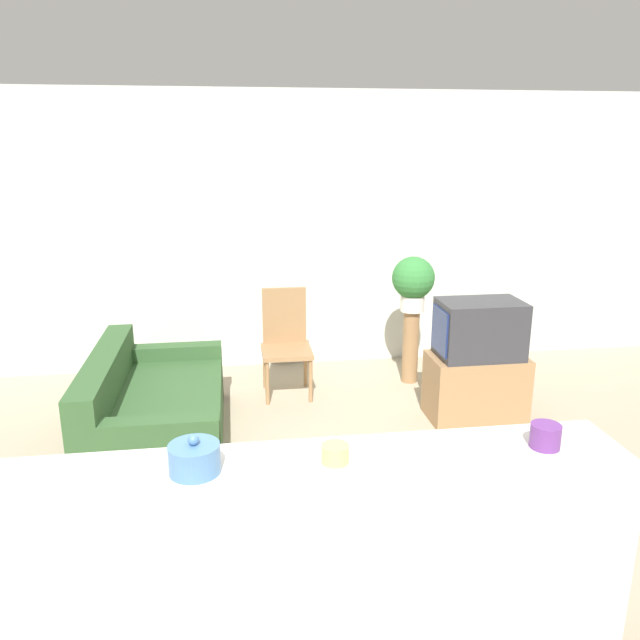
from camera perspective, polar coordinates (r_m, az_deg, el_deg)
ground_plane at (r=3.51m, az=-1.68°, el=-23.28°), size 14.00×14.00×0.00m
wall_back at (r=6.20m, az=-5.44°, el=7.87°), size 9.00×0.06×2.70m
couch at (r=4.95m, az=-15.02°, el=-8.02°), size 0.95×1.68×0.70m
tv_stand at (r=5.33m, az=14.03°, el=-5.96°), size 0.78×0.45×0.54m
television at (r=5.16m, az=14.34°, el=-0.80°), size 0.67×0.43×0.46m
wooden_chair at (r=5.63m, az=-3.16°, el=-1.71°), size 0.44×0.44×0.95m
plant_stand at (r=5.97m, az=8.27°, el=-2.41°), size 0.15×0.15×0.70m
potted_plant at (r=5.80m, az=8.52°, el=3.58°), size 0.39×0.39×0.51m
foreground_counter at (r=2.79m, az=-0.47°, el=-21.99°), size 2.57×0.44×1.00m
decorative_bowl at (r=2.48m, az=-11.41°, el=-12.28°), size 0.20×0.20×0.16m
candle_jar at (r=2.51m, az=1.39°, el=-12.11°), size 0.11×0.11×0.07m
coffee_tin at (r=2.77m, az=19.91°, el=-9.94°), size 0.13×0.13×0.10m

